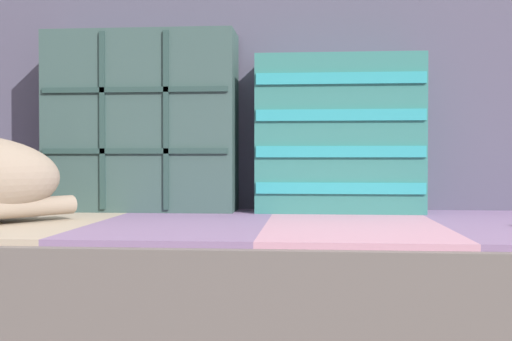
{
  "coord_description": "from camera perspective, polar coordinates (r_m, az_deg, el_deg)",
  "views": [
    {
      "loc": [
        0.08,
        -1.14,
        0.56
      ],
      "look_at": [
        -0.02,
        0.08,
        0.53
      ],
      "focal_mm": 45.0,
      "sensor_mm": 36.0,
      "label": 1
    }
  ],
  "objects": [
    {
      "name": "sofa_backrest",
      "position": [
        1.63,
        1.9,
        6.63
      ],
      "size": [
        2.05,
        0.14,
        0.56
      ],
      "color": "#514C60",
      "rests_on": "couch"
    },
    {
      "name": "throw_pillow_quilted",
      "position": [
        1.53,
        -10.11,
        4.27
      ],
      "size": [
        0.44,
        0.14,
        0.42
      ],
      "color": "#38514C",
      "rests_on": "couch"
    },
    {
      "name": "couch",
      "position": [
        1.35,
        1.16,
        -13.63
      ],
      "size": [
        2.09,
        0.78,
        0.43
      ],
      "color": "brown",
      "rests_on": "ground_plane"
    },
    {
      "name": "throw_pillow_striped",
      "position": [
        1.48,
        7.38,
        3.2
      ],
      "size": [
        0.38,
        0.14,
        0.36
      ],
      "color": "#337A70",
      "rests_on": "couch"
    }
  ]
}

